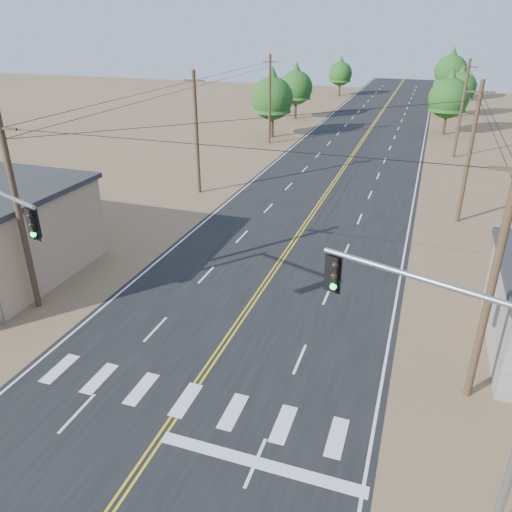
% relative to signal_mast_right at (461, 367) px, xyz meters
% --- Properties ---
extents(road, '(15.00, 200.00, 0.02)m').
position_rel_signal_mast_right_xyz_m(road, '(-9.30, 23.52, -5.11)').
color(road, black).
rests_on(road, ground).
extents(utility_pole_left_near, '(1.80, 0.30, 10.00)m').
position_rel_signal_mast_right_xyz_m(utility_pole_left_near, '(-19.80, 5.52, -0.00)').
color(utility_pole_left_near, '#4C3826').
rests_on(utility_pole_left_near, ground).
extents(utility_pole_left_mid, '(1.80, 0.30, 10.00)m').
position_rel_signal_mast_right_xyz_m(utility_pole_left_mid, '(-19.80, 25.52, -0.00)').
color(utility_pole_left_mid, '#4C3826').
rests_on(utility_pole_left_mid, ground).
extents(utility_pole_left_far, '(1.80, 0.30, 10.00)m').
position_rel_signal_mast_right_xyz_m(utility_pole_left_far, '(-19.80, 45.52, -0.00)').
color(utility_pole_left_far, '#4C3826').
rests_on(utility_pole_left_far, ground).
extents(utility_pole_right_near, '(1.80, 0.30, 10.00)m').
position_rel_signal_mast_right_xyz_m(utility_pole_right_near, '(1.20, 5.52, -0.00)').
color(utility_pole_right_near, '#4C3826').
rests_on(utility_pole_right_near, ground).
extents(utility_pole_right_mid, '(1.80, 0.30, 10.00)m').
position_rel_signal_mast_right_xyz_m(utility_pole_right_mid, '(1.20, 25.52, -0.00)').
color(utility_pole_right_mid, '#4C3826').
rests_on(utility_pole_right_mid, ground).
extents(utility_pole_right_far, '(1.80, 0.30, 10.00)m').
position_rel_signal_mast_right_xyz_m(utility_pole_right_far, '(1.20, 45.52, -0.00)').
color(utility_pole_right_far, '#4C3826').
rests_on(utility_pole_right_far, ground).
extents(signal_mast_right, '(5.99, 2.24, 7.56)m').
position_rel_signal_mast_right_xyz_m(signal_mast_right, '(0.00, 0.00, 0.00)').
color(signal_mast_right, gray).
rests_on(signal_mast_right, ground).
extents(tree_left_near, '(5.13, 5.13, 8.55)m').
position_rel_signal_mast_right_xyz_m(tree_left_near, '(-20.53, 48.91, 0.11)').
color(tree_left_near, '#3F2D1E').
rests_on(tree_left_near, ground).
extents(tree_left_mid, '(4.82, 4.82, 8.04)m').
position_rel_signal_mast_right_xyz_m(tree_left_mid, '(-21.04, 62.28, -0.20)').
color(tree_left_mid, '#3F2D1E').
rests_on(tree_left_mid, ground).
extents(tree_left_far, '(4.41, 4.41, 7.35)m').
position_rel_signal_mast_right_xyz_m(tree_left_far, '(-19.26, 88.78, -0.62)').
color(tree_left_far, '#3F2D1E').
rests_on(tree_left_far, ground).
extents(tree_right_near, '(4.96, 4.96, 8.27)m').
position_rel_signal_mast_right_xyz_m(tree_right_near, '(0.07, 57.54, -0.06)').
color(tree_right_near, '#3F2D1E').
rests_on(tree_right_near, ground).
extents(tree_right_mid, '(4.61, 4.61, 7.69)m').
position_rel_signal_mast_right_xyz_m(tree_right_mid, '(1.82, 71.92, -0.42)').
color(tree_right_mid, '#3F2D1E').
rests_on(tree_right_mid, ground).
extents(tree_right_far, '(5.57, 5.57, 9.28)m').
position_rel_signal_mast_right_xyz_m(tree_right_far, '(0.50, 88.59, 0.56)').
color(tree_right_far, '#3F2D1E').
rests_on(tree_right_far, ground).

